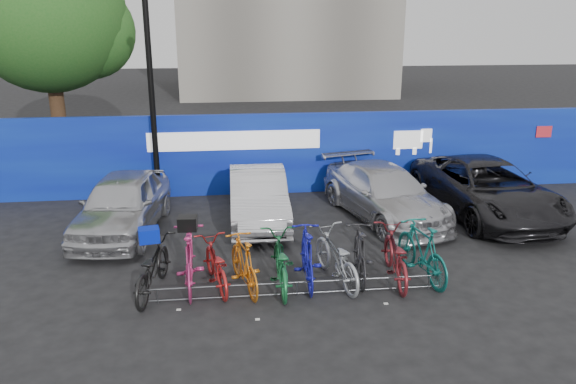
{
  "coord_description": "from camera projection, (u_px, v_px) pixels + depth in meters",
  "views": [
    {
      "loc": [
        -1.24,
        -10.13,
        5.08
      ],
      "look_at": [
        0.12,
        2.0,
        1.26
      ],
      "focal_mm": 35.0,
      "sensor_mm": 36.0,
      "label": 1
    }
  ],
  "objects": [
    {
      "name": "bike_rack",
      "position": [
        297.0,
        288.0,
        10.65
      ],
      "size": [
        5.6,
        0.03,
        0.3
      ],
      "color": "#595B60",
      "rests_on": "ground"
    },
    {
      "name": "bike_5",
      "position": [
        307.0,
        256.0,
        11.05
      ],
      "size": [
        0.61,
        1.93,
        1.15
      ],
      "primitive_type": "imported",
      "rotation": [
        0.0,
        0.0,
        3.1
      ],
      "color": "#1617A1",
      "rests_on": "ground"
    },
    {
      "name": "bike_3",
      "position": [
        244.0,
        263.0,
        10.81
      ],
      "size": [
        0.92,
        1.86,
        1.08
      ],
      "primitive_type": "imported",
      "rotation": [
        0.0,
        0.0,
        3.38
      ],
      "color": "orange",
      "rests_on": "ground"
    },
    {
      "name": "bike_4",
      "position": [
        280.0,
        262.0,
        10.9
      ],
      "size": [
        0.72,
        2.02,
        1.06
      ],
      "primitive_type": "imported",
      "rotation": [
        0.0,
        0.0,
        3.13
      ],
      "color": "#196835",
      "rests_on": "ground"
    },
    {
      "name": "bike_6",
      "position": [
        336.0,
        257.0,
        11.1
      ],
      "size": [
        1.14,
        2.13,
        1.06
      ],
      "primitive_type": "imported",
      "rotation": [
        0.0,
        0.0,
        3.37
      ],
      "color": "#9B9FA3",
      "rests_on": "ground"
    },
    {
      "name": "bike_2",
      "position": [
        215.0,
        265.0,
        10.91
      ],
      "size": [
        1.01,
        1.89,
        0.94
      ],
      "primitive_type": "imported",
      "rotation": [
        0.0,
        0.0,
        3.37
      ],
      "color": "#B11F1E",
      "rests_on": "ground"
    },
    {
      "name": "ground",
      "position": [
        293.0,
        282.0,
        11.26
      ],
      "size": [
        100.0,
        100.0,
        0.0
      ],
      "primitive_type": "plane",
      "color": "black",
      "rests_on": "ground"
    },
    {
      "name": "bike_0",
      "position": [
        152.0,
        268.0,
        10.65
      ],
      "size": [
        1.04,
        2.11,
        1.06
      ],
      "primitive_type": "imported",
      "rotation": [
        0.0,
        0.0,
        2.97
      ],
      "color": "black",
      "rests_on": "ground"
    },
    {
      "name": "bike_9",
      "position": [
        422.0,
        251.0,
        11.25
      ],
      "size": [
        0.9,
        2.05,
        1.19
      ],
      "primitive_type": "imported",
      "rotation": [
        0.0,
        0.0,
        3.32
      ],
      "color": "#10675F",
      "rests_on": "ground"
    },
    {
      "name": "tree",
      "position": [
        54.0,
        17.0,
        18.56
      ],
      "size": [
        5.4,
        5.2,
        7.8
      ],
      "color": "#382314",
      "rests_on": "ground"
    },
    {
      "name": "bike_7",
      "position": [
        360.0,
        253.0,
        11.25
      ],
      "size": [
        0.72,
        1.86,
        1.09
      ],
      "primitive_type": "imported",
      "rotation": [
        0.0,
        0.0,
        3.02
      ],
      "color": "#262628",
      "rests_on": "ground"
    },
    {
      "name": "cargo_topcase",
      "position": [
        188.0,
        223.0,
        10.61
      ],
      "size": [
        0.37,
        0.34,
        0.26
      ],
      "primitive_type": "cube",
      "rotation": [
        0.0,
        0.0,
        -0.05
      ],
      "color": "black",
      "rests_on": "bike_1"
    },
    {
      "name": "cargo_crate",
      "position": [
        149.0,
        235.0,
        10.45
      ],
      "size": [
        0.43,
        0.35,
        0.27
      ],
      "primitive_type": "cube",
      "rotation": [
        0.0,
        0.0,
        0.19
      ],
      "color": "#0318AA",
      "rests_on": "bike_0"
    },
    {
      "name": "hoarding",
      "position": [
        269.0,
        154.0,
        16.59
      ],
      "size": [
        22.0,
        0.18,
        2.4
      ],
      "color": "#0A1490",
      "rests_on": "ground"
    },
    {
      "name": "car_0",
      "position": [
        122.0,
        204.0,
        13.66
      ],
      "size": [
        2.22,
        4.44,
        1.45
      ],
      "primitive_type": "imported",
      "rotation": [
        0.0,
        0.0,
        -0.12
      ],
      "color": "#AFB0B4",
      "rests_on": "ground"
    },
    {
      "name": "car_1",
      "position": [
        258.0,
        197.0,
        14.4
      ],
      "size": [
        1.45,
        4.07,
        1.34
      ],
      "primitive_type": "imported",
      "rotation": [
        0.0,
        0.0,
        -0.01
      ],
      "color": "silver",
      "rests_on": "ground"
    },
    {
      "name": "car_2",
      "position": [
        384.0,
        193.0,
        14.68
      ],
      "size": [
        2.96,
        4.95,
        1.34
      ],
      "primitive_type": "imported",
      "rotation": [
        0.0,
        0.0,
        0.25
      ],
      "color": "#B5B5BA",
      "rests_on": "ground"
    },
    {
      "name": "bike_8",
      "position": [
        395.0,
        256.0,
        11.17
      ],
      "size": [
        0.88,
        2.08,
        1.07
      ],
      "primitive_type": "imported",
      "rotation": [
        0.0,
        0.0,
        3.06
      ],
      "color": "maroon",
      "rests_on": "ground"
    },
    {
      "name": "bike_1",
      "position": [
        190.0,
        259.0,
        10.83
      ],
      "size": [
        0.65,
        2.05,
        1.22
      ],
      "primitive_type": "imported",
      "rotation": [
        0.0,
        0.0,
        3.18
      ],
      "color": "#C02F70",
      "rests_on": "ground"
    },
    {
      "name": "lamppost",
      "position": [
        151.0,
        87.0,
        15.06
      ],
      "size": [
        0.25,
        0.5,
        6.11
      ],
      "color": "black",
      "rests_on": "ground"
    },
    {
      "name": "car_3",
      "position": [
        486.0,
        188.0,
        14.88
      ],
      "size": [
        2.8,
        5.41,
        1.46
      ],
      "primitive_type": "imported",
      "rotation": [
        0.0,
        0.0,
        0.07
      ],
      "color": "black",
      "rests_on": "ground"
    }
  ]
}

